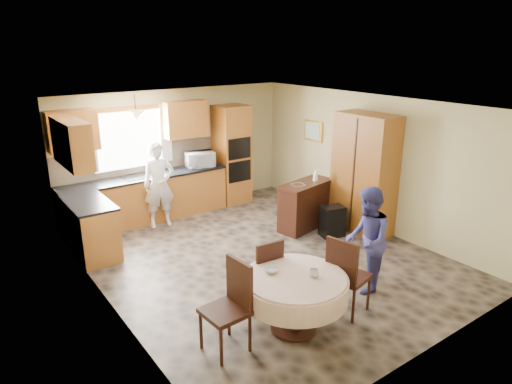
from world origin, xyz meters
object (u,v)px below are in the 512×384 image
object	(u,v)px
dining_table	(294,288)
chair_back	(265,270)
person_dining	(367,240)
oven_tower	(232,154)
chair_right	(346,272)
sideboard	(305,207)
chair_left	(231,302)
person_sink	(159,185)
cupboard	(364,174)

from	to	relation	value
dining_table	chair_back	distance (m)	0.61
chair_back	person_dining	bearing A→B (deg)	167.83
oven_tower	chair_right	distance (m)	4.78
sideboard	chair_left	xyz separation A→B (m)	(-3.09, -2.21, 0.18)
chair_left	chair_right	bearing A→B (deg)	76.14
oven_tower	chair_back	size ratio (longest dim) A/B	2.16
sideboard	chair_left	bearing A→B (deg)	-155.77
dining_table	chair_left	size ratio (longest dim) A/B	1.20
oven_tower	chair_left	xyz separation A→B (m)	(-2.81, -4.32, -0.46)
dining_table	person_dining	xyz separation A→B (m)	(1.46, 0.17, 0.19)
chair_back	sideboard	bearing A→B (deg)	-137.28
oven_tower	dining_table	world-z (taller)	oven_tower
dining_table	chair_left	distance (m)	0.82
chair_left	chair_right	distance (m)	1.58
sideboard	chair_back	bearing A→B (deg)	-153.55
chair_right	person_sink	xyz separation A→B (m)	(-0.64, 4.20, 0.22)
chair_left	person_dining	distance (m)	2.27
dining_table	person_sink	xyz separation A→B (m)	(0.11, 4.08, 0.24)
sideboard	person_sink	world-z (taller)	person_sink
chair_back	person_dining	xyz separation A→B (m)	(1.44, -0.44, 0.22)
cupboard	chair_left	distance (m)	4.19
person_dining	sideboard	bearing A→B (deg)	-153.89
sideboard	cupboard	xyz separation A→B (m)	(0.78, -0.70, 0.68)
chair_left	person_sink	world-z (taller)	person_sink
chair_left	sideboard	bearing A→B (deg)	121.73
sideboard	person_sink	xyz separation A→B (m)	(-2.18, 1.72, 0.40)
chair_right	person_dining	xyz separation A→B (m)	(0.71, 0.28, 0.16)
cupboard	person_dining	distance (m)	2.23
sideboard	chair_right	xyz separation A→B (m)	(-1.53, -2.48, 0.18)
sideboard	person_dining	bearing A→B (deg)	-121.84
chair_back	chair_right	xyz separation A→B (m)	(0.73, -0.73, 0.06)
cupboard	oven_tower	bearing A→B (deg)	110.91
cupboard	person_dining	xyz separation A→B (m)	(-1.61, -1.50, -0.34)
chair_left	person_dining	size ratio (longest dim) A/B	0.71
sideboard	person_dining	xyz separation A→B (m)	(-0.82, -2.20, 0.34)
cupboard	chair_right	world-z (taller)	cupboard
oven_tower	cupboard	bearing A→B (deg)	-69.09
sideboard	dining_table	bearing A→B (deg)	-145.32
oven_tower	sideboard	xyz separation A→B (m)	(0.29, -2.11, -0.64)
cupboard	chair_back	xyz separation A→B (m)	(-3.05, -1.06, -0.56)
sideboard	person_sink	distance (m)	2.80
dining_table	person_dining	distance (m)	1.48
person_sink	sideboard	bearing A→B (deg)	-27.79
cupboard	person_sink	world-z (taller)	cupboard
dining_table	person_sink	size ratio (longest dim) A/B	0.79
person_dining	person_sink	bearing A→B (deg)	-114.31
cupboard	chair_right	xyz separation A→B (m)	(-2.32, -1.79, -0.50)
oven_tower	person_sink	xyz separation A→B (m)	(-1.89, -0.39, -0.24)
cupboard	person_dining	world-z (taller)	cupboard
oven_tower	chair_back	distance (m)	4.37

